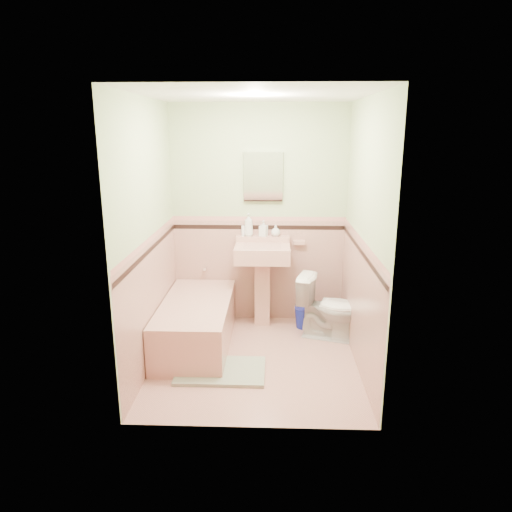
{
  "coord_description": "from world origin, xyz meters",
  "views": [
    {
      "loc": [
        0.17,
        -4.24,
        2.21
      ],
      "look_at": [
        0.0,
        0.25,
        1.0
      ],
      "focal_mm": 33.04,
      "sensor_mm": 36.0,
      "label": 1
    }
  ],
  "objects_px": {
    "soap_bottle_mid": "(263,228)",
    "shoe": "(205,371)",
    "soap_bottle_left": "(249,225)",
    "bucket": "(305,317)",
    "sink": "(262,286)",
    "toilet": "(330,307)",
    "bathtub": "(197,324)",
    "medicine_cabinet": "(263,177)",
    "soap_bottle_right": "(276,231)"
  },
  "relations": [
    {
      "from": "bathtub",
      "to": "shoe",
      "type": "relative_size",
      "value": 10.97
    },
    {
      "from": "soap_bottle_right",
      "to": "shoe",
      "type": "relative_size",
      "value": 0.96
    },
    {
      "from": "bathtub",
      "to": "shoe",
      "type": "bearing_deg",
      "value": -74.87
    },
    {
      "from": "bucket",
      "to": "shoe",
      "type": "height_order",
      "value": "bucket"
    },
    {
      "from": "bathtub",
      "to": "toilet",
      "type": "height_order",
      "value": "toilet"
    },
    {
      "from": "sink",
      "to": "medicine_cabinet",
      "type": "bearing_deg",
      "value": 90.0
    },
    {
      "from": "soap_bottle_mid",
      "to": "soap_bottle_left",
      "type": "bearing_deg",
      "value": 180.0
    },
    {
      "from": "medicine_cabinet",
      "to": "bucket",
      "type": "relative_size",
      "value": 2.3
    },
    {
      "from": "bathtub",
      "to": "soap_bottle_left",
      "type": "xyz_separation_m",
      "value": [
        0.52,
        0.71,
        0.93
      ]
    },
    {
      "from": "soap_bottle_right",
      "to": "soap_bottle_mid",
      "type": "bearing_deg",
      "value": 180.0
    },
    {
      "from": "shoe",
      "to": "bathtub",
      "type": "bearing_deg",
      "value": 126.78
    },
    {
      "from": "bucket",
      "to": "soap_bottle_mid",
      "type": "bearing_deg",
      "value": 155.64
    },
    {
      "from": "soap_bottle_mid",
      "to": "medicine_cabinet",
      "type": "bearing_deg",
      "value": 102.09
    },
    {
      "from": "toilet",
      "to": "sink",
      "type": "bearing_deg",
      "value": 84.74
    },
    {
      "from": "bucket",
      "to": "sink",
      "type": "bearing_deg",
      "value": 175.38
    },
    {
      "from": "soap_bottle_right",
      "to": "bucket",
      "type": "relative_size",
      "value": 0.55
    },
    {
      "from": "bathtub",
      "to": "soap_bottle_mid",
      "type": "xyz_separation_m",
      "value": [
        0.69,
        0.71,
        0.89
      ]
    },
    {
      "from": "sink",
      "to": "soap_bottle_left",
      "type": "height_order",
      "value": "soap_bottle_left"
    },
    {
      "from": "sink",
      "to": "toilet",
      "type": "relative_size",
      "value": 1.38
    },
    {
      "from": "toilet",
      "to": "shoe",
      "type": "xyz_separation_m",
      "value": [
        -1.23,
        -0.91,
        -0.29
      ]
    },
    {
      "from": "soap_bottle_mid",
      "to": "shoe",
      "type": "height_order",
      "value": "soap_bottle_mid"
    },
    {
      "from": "sink",
      "to": "medicine_cabinet",
      "type": "xyz_separation_m",
      "value": [
        0.0,
        0.21,
        1.22
      ]
    },
    {
      "from": "sink",
      "to": "shoe",
      "type": "distance_m",
      "value": 1.37
    },
    {
      "from": "bathtub",
      "to": "soap_bottle_mid",
      "type": "bearing_deg",
      "value": 45.97
    },
    {
      "from": "bucket",
      "to": "soap_bottle_right",
      "type": "bearing_deg",
      "value": 147.53
    },
    {
      "from": "toilet",
      "to": "shoe",
      "type": "height_order",
      "value": "toilet"
    },
    {
      "from": "soap_bottle_mid",
      "to": "toilet",
      "type": "distance_m",
      "value": 1.17
    },
    {
      "from": "sink",
      "to": "soap_bottle_mid",
      "type": "distance_m",
      "value": 0.66
    },
    {
      "from": "toilet",
      "to": "soap_bottle_mid",
      "type": "bearing_deg",
      "value": 73.61
    },
    {
      "from": "toilet",
      "to": "bathtub",
      "type": "bearing_deg",
      "value": 116.14
    },
    {
      "from": "soap_bottle_right",
      "to": "soap_bottle_left",
      "type": "bearing_deg",
      "value": 180.0
    },
    {
      "from": "soap_bottle_right",
      "to": "shoe",
      "type": "distance_m",
      "value": 1.85
    },
    {
      "from": "medicine_cabinet",
      "to": "soap_bottle_left",
      "type": "bearing_deg",
      "value": -169.61
    },
    {
      "from": "bathtub",
      "to": "toilet",
      "type": "relative_size",
      "value": 2.16
    },
    {
      "from": "soap_bottle_mid",
      "to": "bucket",
      "type": "xyz_separation_m",
      "value": [
        0.49,
        -0.22,
        -1.0
      ]
    },
    {
      "from": "medicine_cabinet",
      "to": "bucket",
      "type": "height_order",
      "value": "medicine_cabinet"
    },
    {
      "from": "bathtub",
      "to": "shoe",
      "type": "xyz_separation_m",
      "value": [
        0.18,
        -0.68,
        -0.16
      ]
    },
    {
      "from": "sink",
      "to": "toilet",
      "type": "height_order",
      "value": "sink"
    },
    {
      "from": "soap_bottle_mid",
      "to": "bucket",
      "type": "relative_size",
      "value": 0.77
    },
    {
      "from": "toilet",
      "to": "medicine_cabinet",
      "type": "bearing_deg",
      "value": 72.24
    },
    {
      "from": "soap_bottle_right",
      "to": "toilet",
      "type": "xyz_separation_m",
      "value": [
        0.59,
        -0.48,
        -0.74
      ]
    },
    {
      "from": "shoe",
      "to": "soap_bottle_left",
      "type": "bearing_deg",
      "value": 98.17
    },
    {
      "from": "soap_bottle_mid",
      "to": "toilet",
      "type": "bearing_deg",
      "value": -33.38
    },
    {
      "from": "medicine_cabinet",
      "to": "shoe",
      "type": "bearing_deg",
      "value": -109.29
    },
    {
      "from": "soap_bottle_right",
      "to": "bathtub",
      "type": "bearing_deg",
      "value": -139.33
    },
    {
      "from": "soap_bottle_left",
      "to": "bucket",
      "type": "height_order",
      "value": "soap_bottle_left"
    },
    {
      "from": "shoe",
      "to": "bucket",
      "type": "bearing_deg",
      "value": 71.44
    },
    {
      "from": "bathtub",
      "to": "sink",
      "type": "bearing_deg",
      "value": 37.93
    },
    {
      "from": "medicine_cabinet",
      "to": "soap_bottle_mid",
      "type": "bearing_deg",
      "value": -77.91
    },
    {
      "from": "soap_bottle_right",
      "to": "shoe",
      "type": "height_order",
      "value": "soap_bottle_right"
    }
  ]
}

